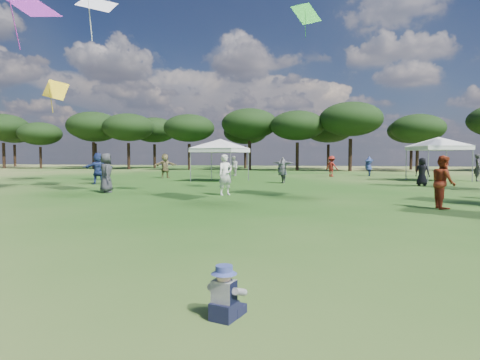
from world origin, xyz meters
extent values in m
cylinder|color=black|center=(-42.82, 45.10, 1.76)|extent=(0.40, 0.40, 3.51)
ellipsoid|color=black|center=(-42.82, 45.10, 5.62)|extent=(6.82, 6.82, 3.68)
cylinder|color=black|center=(-36.96, 45.10, 1.46)|extent=(0.33, 0.33, 2.92)
ellipsoid|color=black|center=(-36.96, 45.10, 4.67)|extent=(5.67, 5.67, 3.06)
cylinder|color=black|center=(-29.06, 45.29, 1.75)|extent=(0.40, 0.40, 3.49)
ellipsoid|color=black|center=(-29.06, 45.29, 5.59)|extent=(6.79, 6.79, 3.66)
cylinder|color=black|center=(-23.92, 45.02, 1.66)|extent=(0.38, 0.38, 3.32)
ellipsoid|color=black|center=(-23.92, 45.02, 5.31)|extent=(6.44, 6.44, 3.47)
cylinder|color=black|center=(-15.51, 44.30, 1.57)|extent=(0.36, 0.36, 3.14)
ellipsoid|color=black|center=(-15.51, 44.30, 5.03)|extent=(6.11, 6.11, 3.29)
cylinder|color=black|center=(-8.39, 45.81, 1.73)|extent=(0.40, 0.40, 3.46)
ellipsoid|color=black|center=(-8.39, 45.81, 5.54)|extent=(6.73, 6.73, 3.63)
cylinder|color=black|center=(-2.58, 44.63, 1.61)|extent=(0.37, 0.37, 3.21)
ellipsoid|color=black|center=(-2.58, 44.63, 5.14)|extent=(6.24, 6.24, 3.36)
cylinder|color=black|center=(3.26, 44.18, 1.78)|extent=(0.41, 0.41, 3.56)
ellipsoid|color=black|center=(3.26, 44.18, 5.69)|extent=(6.91, 6.91, 3.73)
cylinder|color=black|center=(10.19, 44.51, 1.44)|extent=(0.33, 0.33, 2.88)
ellipsoid|color=black|center=(10.19, 44.51, 4.61)|extent=(5.60, 5.60, 3.02)
cylinder|color=black|center=(-48.93, 53.79, 1.78)|extent=(0.41, 0.41, 3.56)
ellipsoid|color=black|center=(-48.93, 53.79, 5.70)|extent=(6.92, 6.92, 3.73)
cylinder|color=black|center=(-34.09, 53.56, 1.81)|extent=(0.41, 0.41, 3.62)
ellipsoid|color=black|center=(-34.09, 53.56, 5.80)|extent=(7.03, 7.03, 3.79)
cylinder|color=black|center=(-23.40, 51.57, 1.68)|extent=(0.39, 0.39, 3.37)
ellipsoid|color=black|center=(-23.40, 51.57, 5.39)|extent=(6.54, 6.54, 3.53)
cylinder|color=black|center=(-10.52, 53.31, 1.56)|extent=(0.36, 0.36, 3.11)
ellipsoid|color=black|center=(-10.52, 53.31, 4.98)|extent=(6.05, 6.05, 3.26)
cylinder|color=black|center=(0.83, 52.52, 1.60)|extent=(0.37, 0.37, 3.20)
ellipsoid|color=black|center=(0.83, 52.52, 5.12)|extent=(6.21, 6.21, 3.35)
cylinder|color=black|center=(10.82, 51.34, 1.50)|extent=(0.34, 0.34, 2.99)
ellipsoid|color=black|center=(10.82, 51.34, 4.79)|extent=(5.81, 5.81, 3.13)
cylinder|color=gray|center=(-7.36, 22.23, 1.02)|extent=(0.06, 0.06, 2.03)
cylinder|color=gray|center=(-4.63, 21.69, 1.02)|extent=(0.06, 0.06, 2.03)
cylinder|color=gray|center=(-6.82, 24.95, 1.02)|extent=(0.06, 0.06, 2.03)
cylinder|color=gray|center=(-4.09, 24.41, 1.02)|extent=(0.06, 0.06, 2.03)
cube|color=silver|center=(-5.73, 23.32, 1.98)|extent=(3.45, 3.45, 0.25)
pyramid|color=silver|center=(-5.73, 23.32, 2.71)|extent=(5.87, 5.87, 0.60)
cylinder|color=gray|center=(7.07, 25.07, 1.09)|extent=(0.06, 0.06, 2.18)
cylinder|color=gray|center=(9.80, 25.87, 1.09)|extent=(0.06, 0.06, 2.18)
cylinder|color=gray|center=(6.26, 27.79, 1.09)|extent=(0.06, 0.06, 2.18)
cylinder|color=gray|center=(8.99, 28.60, 1.09)|extent=(0.06, 0.06, 2.18)
cube|color=silver|center=(8.03, 26.83, 2.13)|extent=(3.73, 3.73, 0.25)
pyramid|color=silver|center=(8.03, 26.83, 2.86)|extent=(5.87, 5.87, 0.60)
cube|color=black|center=(0.28, 2.08, 0.09)|extent=(0.27, 0.27, 0.17)
cube|color=black|center=(0.25, 2.26, 0.05)|extent=(0.13, 0.22, 0.09)
cube|color=black|center=(0.39, 2.22, 0.05)|extent=(0.13, 0.22, 0.09)
cube|color=white|center=(0.28, 2.08, 0.27)|extent=(0.24, 0.20, 0.22)
cylinder|color=white|center=(0.16, 2.17, 0.27)|extent=(0.12, 0.22, 0.13)
cylinder|color=white|center=(0.42, 2.10, 0.27)|extent=(0.12, 0.22, 0.13)
sphere|color=#E0B293|center=(0.28, 2.08, 0.42)|extent=(0.15, 0.15, 0.15)
cone|color=#4A56AD|center=(0.28, 2.08, 0.46)|extent=(0.25, 0.25, 0.03)
cylinder|color=#4A56AD|center=(0.28, 2.08, 0.49)|extent=(0.16, 0.16, 0.07)
imported|color=olive|center=(-10.71, 26.02, 0.91)|extent=(1.65, 1.47, 1.82)
imported|color=navy|center=(4.23, 32.84, 0.81)|extent=(1.24, 2.05, 1.62)
imported|color=black|center=(6.04, 21.69, 0.76)|extent=(0.88, 0.77, 1.52)
imported|color=maroon|center=(1.27, 30.99, 0.82)|extent=(1.22, 1.09, 1.64)
imported|color=#2B2A2E|center=(10.42, 26.91, 0.88)|extent=(0.55, 0.72, 1.77)
imported|color=silver|center=(-2.95, 14.19, 0.83)|extent=(0.72, 0.70, 1.66)
imported|color=#4C4D51|center=(-1.58, 22.20, 0.77)|extent=(1.73, 1.68, 1.54)
imported|color=maroon|center=(4.54, 11.49, 0.80)|extent=(0.67, 0.83, 1.61)
imported|color=beige|center=(-6.49, 30.08, 0.82)|extent=(0.96, 1.01, 1.65)
imported|color=#303035|center=(-8.34, 14.19, 0.86)|extent=(0.94, 1.00, 1.73)
imported|color=navy|center=(-11.80, 19.03, 0.91)|extent=(1.69, 1.39, 1.81)
plane|color=green|center=(-0.90, 31.82, 13.11)|extent=(2.93, 1.86, 2.44)
plane|color=#822288|center=(-11.10, 12.97, 7.92)|extent=(2.19, 2.24, 1.94)
plane|color=white|center=(-8.88, 14.62, 8.27)|extent=(2.10, 2.18, 1.30)
plane|color=yellow|center=(-16.05, 21.15, 5.87)|extent=(1.65, 1.80, 1.56)
camera|label=1|loc=(1.26, -1.55, 1.56)|focal=30.00mm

